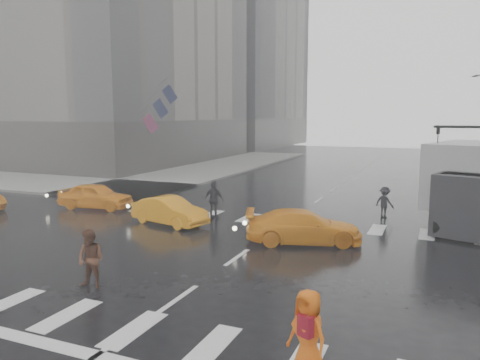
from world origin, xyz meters
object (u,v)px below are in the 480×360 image
at_px(pedestrian_brown, 91,259).
at_px(pedestrian_orange, 308,336).
at_px(taxi_front, 96,196).
at_px(box_truck, 467,182).
at_px(taxi_mid, 169,211).

relative_size(pedestrian_brown, pedestrian_orange, 0.97).
distance_m(pedestrian_orange, taxi_front, 18.49).
distance_m(taxi_front, box_truck, 18.17).
xyz_separation_m(pedestrian_brown, taxi_mid, (-2.08, 7.62, -0.23)).
relative_size(pedestrian_brown, taxi_front, 0.43).
bearing_deg(taxi_front, box_truck, -87.08).
bearing_deg(taxi_mid, pedestrian_brown, -150.97).
bearing_deg(taxi_mid, taxi_front, 87.27).
height_order(pedestrian_brown, taxi_mid, pedestrian_brown).
bearing_deg(box_truck, taxi_mid, -140.69).
xyz_separation_m(pedestrian_brown, taxi_front, (-7.61, 9.26, -0.18)).
bearing_deg(taxi_front, pedestrian_brown, -148.40).
height_order(pedestrian_brown, pedestrian_orange, pedestrian_orange).
bearing_deg(pedestrian_brown, taxi_mid, 103.59).
relative_size(pedestrian_orange, taxi_mid, 0.46).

